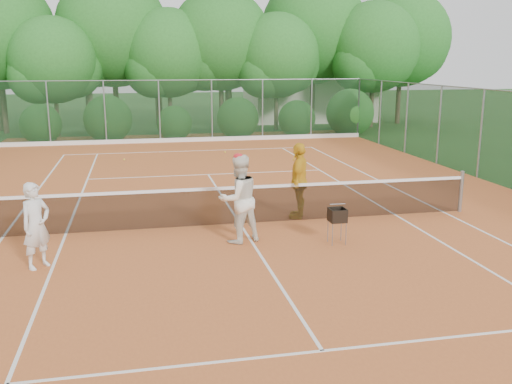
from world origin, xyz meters
TOP-DOWN VIEW (x-y plane):
  - ground at (0.00, 0.00)m, footprint 120.00×120.00m
  - clay_court at (0.00, 0.00)m, footprint 18.00×36.00m
  - club_building at (9.00, 24.00)m, footprint 8.00×5.00m
  - tennis_net at (0.00, 0.00)m, footprint 11.97×0.10m
  - player_white at (-4.36, -2.14)m, footprint 0.72×0.72m
  - player_center_grp at (-0.27, -1.34)m, footprint 1.15×1.02m
  - player_yellow at (1.57, 0.32)m, footprint 0.89×1.22m
  - ball_hopper at (1.81, -1.90)m, footprint 0.35×0.35m
  - stray_ball_a at (-2.95, 10.02)m, footprint 0.07×0.07m
  - stray_ball_b at (1.33, 11.08)m, footprint 0.07×0.07m
  - stray_ball_c at (1.86, 10.53)m, footprint 0.07×0.07m
  - court_markings at (0.00, 0.00)m, footprint 11.03×23.83m
  - fence_back at (0.00, 15.00)m, footprint 18.07×0.07m
  - tropical_treeline at (1.43, 20.22)m, footprint 32.10×8.49m

SIDE VIEW (x-z plane):
  - ground at x=0.00m, z-range 0.00..0.00m
  - clay_court at x=0.00m, z-range 0.00..0.02m
  - court_markings at x=0.00m, z-range 0.02..0.03m
  - stray_ball_a at x=-2.95m, z-range 0.02..0.09m
  - stray_ball_b at x=1.33m, z-range 0.02..0.09m
  - stray_ball_c at x=1.86m, z-range 0.02..0.09m
  - tennis_net at x=0.00m, z-range -0.02..1.08m
  - ball_hopper at x=1.81m, z-range 0.25..1.04m
  - player_white at x=-4.36m, z-range 0.02..1.71m
  - player_yellow at x=1.57m, z-range 0.02..1.95m
  - player_center_grp at x=-0.27m, z-range 0.01..2.00m
  - club_building at x=9.00m, z-range 0.00..3.00m
  - fence_back at x=0.00m, z-range 0.02..3.02m
  - tropical_treeline at x=1.43m, z-range -2.40..12.63m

